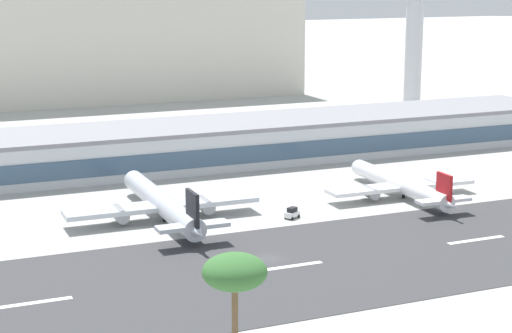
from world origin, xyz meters
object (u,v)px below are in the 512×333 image
(terminal_building, at_px, (210,143))
(airliner_black_tail_gate_0, at_px, (164,205))
(control_tower, at_px, (414,31))
(service_baggage_tug_0, at_px, (292,213))
(palm_tree_1, at_px, (235,274))
(distant_hotel_block, at_px, (118,45))
(airliner_red_tail_gate_1, at_px, (403,186))

(terminal_building, distance_m, airliner_black_tail_gate_0, 54.26)
(control_tower, xyz_separation_m, service_baggage_tug_0, (-92.29, -99.55, -27.39))
(control_tower, relative_size, palm_tree_1, 2.92)
(distant_hotel_block, height_order, palm_tree_1, distant_hotel_block)
(distant_hotel_block, height_order, airliner_black_tail_gate_0, distant_hotel_block)
(terminal_building, relative_size, airliner_black_tail_gate_0, 4.25)
(airliner_red_tail_gate_1, distance_m, palm_tree_1, 96.33)
(palm_tree_1, bearing_deg, service_baggage_tug_0, 59.46)
(control_tower, bearing_deg, airliner_red_tail_gate_1, -123.88)
(terminal_building, height_order, airliner_red_tail_gate_1, terminal_building)
(terminal_building, distance_m, control_tower, 102.38)
(airliner_red_tail_gate_1, xyz_separation_m, service_baggage_tug_0, (-28.72, -4.87, -1.70))
(terminal_building, xyz_separation_m, distant_hotel_block, (9.14, 126.02, 15.15))
(airliner_black_tail_gate_0, bearing_deg, service_baggage_tug_0, -108.24)
(control_tower, height_order, airliner_black_tail_gate_0, control_tower)
(distant_hotel_block, relative_size, airliner_black_tail_gate_0, 2.94)
(terminal_building, relative_size, palm_tree_1, 12.22)
(airliner_black_tail_gate_0, bearing_deg, terminal_building, -29.17)
(distant_hotel_block, distance_m, service_baggage_tug_0, 182.64)
(airliner_black_tail_gate_0, distance_m, airliner_red_tail_gate_1, 52.65)
(service_baggage_tug_0, bearing_deg, airliner_red_tail_gate_1, -19.50)
(terminal_building, distance_m, airliner_red_tail_gate_1, 56.58)
(airliner_red_tail_gate_1, bearing_deg, airliner_black_tail_gate_0, 87.44)
(terminal_building, bearing_deg, control_tower, 26.41)
(terminal_building, relative_size, service_baggage_tug_0, 56.94)
(terminal_building, distance_m, distant_hotel_block, 127.25)
(distant_hotel_block, xyz_separation_m, airliner_red_tail_gate_1, (16.59, -176.34, -17.59))
(terminal_building, xyz_separation_m, airliner_red_tail_gate_1, (25.73, -50.33, -2.45))
(airliner_black_tail_gate_0, distance_m, service_baggage_tug_0, 25.25)
(control_tower, bearing_deg, airliner_black_tail_gate_0, -141.77)
(airliner_red_tail_gate_1, distance_m, service_baggage_tug_0, 29.18)
(airliner_black_tail_gate_0, height_order, service_baggage_tug_0, airliner_black_tail_gate_0)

